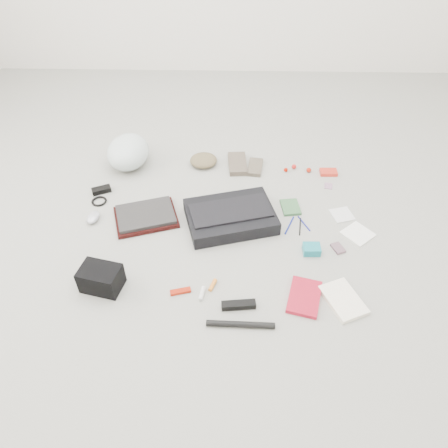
{
  "coord_description": "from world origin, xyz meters",
  "views": [
    {
      "loc": [
        0.04,
        -1.67,
        1.62
      ],
      "look_at": [
        0.0,
        0.0,
        0.05
      ],
      "focal_mm": 35.0,
      "sensor_mm": 36.0,
      "label": 1
    }
  ],
  "objects_px": {
    "bike_helmet": "(128,152)",
    "camera_bag": "(101,278)",
    "book_red": "(304,297)",
    "messenger_bag": "(230,217)",
    "accordion_wallet": "(312,249)",
    "laptop": "(146,214)"
  },
  "relations": [
    {
      "from": "book_red",
      "to": "camera_bag",
      "type": "bearing_deg",
      "value": -168.28
    },
    {
      "from": "messenger_bag",
      "to": "accordion_wallet",
      "type": "bearing_deg",
      "value": -42.95
    },
    {
      "from": "bike_helmet",
      "to": "camera_bag",
      "type": "bearing_deg",
      "value": -82.67
    },
    {
      "from": "messenger_bag",
      "to": "camera_bag",
      "type": "distance_m",
      "value": 0.75
    },
    {
      "from": "bike_helmet",
      "to": "accordion_wallet",
      "type": "height_order",
      "value": "bike_helmet"
    },
    {
      "from": "laptop",
      "to": "bike_helmet",
      "type": "distance_m",
      "value": 0.54
    },
    {
      "from": "messenger_bag",
      "to": "accordion_wallet",
      "type": "relative_size",
      "value": 5.36
    },
    {
      "from": "camera_bag",
      "to": "bike_helmet",
      "type": "bearing_deg",
      "value": 106.29
    },
    {
      "from": "camera_bag",
      "to": "book_red",
      "type": "height_order",
      "value": "camera_bag"
    },
    {
      "from": "messenger_bag",
      "to": "bike_helmet",
      "type": "xyz_separation_m",
      "value": [
        -0.64,
        0.52,
        0.06
      ]
    },
    {
      "from": "camera_bag",
      "to": "messenger_bag",
      "type": "bearing_deg",
      "value": 51.26
    },
    {
      "from": "messenger_bag",
      "to": "accordion_wallet",
      "type": "xyz_separation_m",
      "value": [
        0.41,
        -0.22,
        -0.02
      ]
    },
    {
      "from": "laptop",
      "to": "accordion_wallet",
      "type": "relative_size",
      "value": 3.53
    },
    {
      "from": "accordion_wallet",
      "to": "laptop",
      "type": "bearing_deg",
      "value": 163.97
    },
    {
      "from": "laptop",
      "to": "book_red",
      "type": "relative_size",
      "value": 1.46
    },
    {
      "from": "bike_helmet",
      "to": "accordion_wallet",
      "type": "bearing_deg",
      "value": -30.53
    },
    {
      "from": "laptop",
      "to": "book_red",
      "type": "xyz_separation_m",
      "value": [
        0.81,
        -0.52,
        -0.02
      ]
    },
    {
      "from": "messenger_bag",
      "to": "camera_bag",
      "type": "bearing_deg",
      "value": -157.21
    },
    {
      "from": "book_red",
      "to": "accordion_wallet",
      "type": "height_order",
      "value": "accordion_wallet"
    },
    {
      "from": "bike_helmet",
      "to": "messenger_bag",
      "type": "bearing_deg",
      "value": -34.52
    },
    {
      "from": "camera_bag",
      "to": "accordion_wallet",
      "type": "distance_m",
      "value": 1.03
    },
    {
      "from": "laptop",
      "to": "camera_bag",
      "type": "distance_m",
      "value": 0.49
    }
  ]
}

